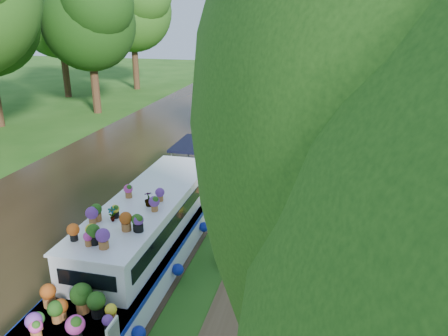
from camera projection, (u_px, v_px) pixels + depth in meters
ground at (246, 217)px, 15.34m from camera, size 100.00×100.00×0.00m
canal_water at (92, 200)px, 16.68m from camera, size 10.00×100.00×0.02m
towpath at (280, 221)px, 15.07m from camera, size 2.20×100.00×0.03m
plant_boat at (151, 229)px, 12.73m from camera, size 2.29×13.52×2.28m
tree_near_overhang at (374, 18)px, 15.06m from camera, size 5.52×5.28×8.99m
tree_near_mid at (370, 18)px, 25.94m from camera, size 6.90×6.60×9.40m
tree_near_far at (355, 8)px, 35.91m from camera, size 7.59×7.26×10.30m
tree_far_c at (89, 16)px, 29.02m from camera, size 7.13×6.82×9.59m
tree_far_d at (132, 4)px, 38.21m from camera, size 8.05×7.70×10.85m
tree_far_h at (58, 7)px, 34.62m from camera, size 7.82×7.48×10.49m
second_boat at (252, 107)px, 30.79m from camera, size 3.50×6.39×1.16m
pedestrian_pink at (314, 92)px, 33.88m from camera, size 0.69×0.49×1.77m
pedestrian_dark at (318, 85)px, 36.74m from camera, size 1.13×1.07×1.83m
verge_plant at (256, 193)px, 16.91m from camera, size 0.35×0.31×0.38m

